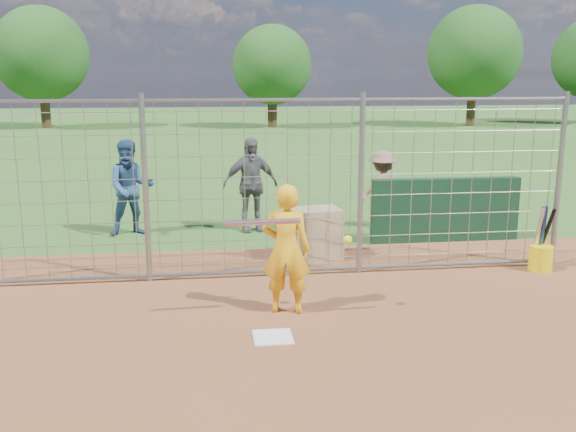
{
  "coord_description": "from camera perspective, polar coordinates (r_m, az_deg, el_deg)",
  "views": [
    {
      "loc": [
        -0.69,
        -6.76,
        2.85
      ],
      "look_at": [
        0.3,
        0.8,
        1.15
      ],
      "focal_mm": 40.0,
      "sensor_mm": 36.0,
      "label": 1
    }
  ],
  "objects": [
    {
      "name": "ground",
      "position": [
        7.37,
        -1.53,
        -10.19
      ],
      "size": [
        100.0,
        100.0,
        0.0
      ],
      "primitive_type": "plane",
      "color": "#2D591E",
      "rests_on": "ground"
    },
    {
      "name": "home_plate",
      "position": [
        7.18,
        -1.36,
        -10.72
      ],
      "size": [
        0.43,
        0.43,
        0.02
      ],
      "primitive_type": "cube",
      "color": "silver",
      "rests_on": "ground"
    },
    {
      "name": "dugout_wall",
      "position": [
        11.37,
        13.79,
        0.53
      ],
      "size": [
        2.6,
        0.2,
        1.1
      ],
      "primitive_type": "cube",
      "color": "#11381E",
      "rests_on": "ground"
    },
    {
      "name": "batter",
      "position": [
        7.68,
        -0.16,
        -2.97
      ],
      "size": [
        0.65,
        0.5,
        1.59
      ],
      "primitive_type": "imported",
      "rotation": [
        0.0,
        0.0,
        2.92
      ],
      "color": "#F5AE15",
      "rests_on": "ground"
    },
    {
      "name": "bystander_a",
      "position": [
        11.76,
        -13.78,
        2.45
      ],
      "size": [
        0.94,
        0.8,
        1.72
      ],
      "primitive_type": "imported",
      "rotation": [
        0.0,
        0.0,
        0.19
      ],
      "color": "navy",
      "rests_on": "ground"
    },
    {
      "name": "bystander_b",
      "position": [
        11.74,
        -3.36,
        2.82
      ],
      "size": [
        1.08,
        0.59,
        1.74
      ],
      "primitive_type": "imported",
      "rotation": [
        0.0,
        0.0,
        0.18
      ],
      "color": "#545659",
      "rests_on": "ground"
    },
    {
      "name": "bystander_c",
      "position": [
        12.18,
        8.38,
        2.37
      ],
      "size": [
        1.04,
        0.76,
        1.45
      ],
      "primitive_type": "imported",
      "rotation": [
        0.0,
        0.0,
        3.41
      ],
      "color": "#8C5D4C",
      "rests_on": "ground"
    },
    {
      "name": "equipment_bin",
      "position": [
        10.03,
        2.32,
        -1.59
      ],
      "size": [
        0.87,
        0.66,
        0.8
      ],
      "primitive_type": "cube",
      "rotation": [
        0.0,
        0.0,
        0.15
      ],
      "color": "tan",
      "rests_on": "ground"
    },
    {
      "name": "equipment_in_play",
      "position": [
        7.29,
        -0.38,
        -0.95
      ],
      "size": [
        1.51,
        0.27,
        0.36
      ],
      "color": "silver",
      "rests_on": "ground"
    },
    {
      "name": "bucket_with_bats",
      "position": [
        10.15,
        21.57,
        -3.2
      ],
      "size": [
        0.34,
        0.41,
        0.98
      ],
      "color": "yellow",
      "rests_on": "ground"
    },
    {
      "name": "backstop_fence",
      "position": [
        8.93,
        -2.91,
        2.29
      ],
      "size": [
        9.08,
        0.08,
        2.6
      ],
      "color": "gray",
      "rests_on": "ground"
    },
    {
      "name": "tree_line",
      "position": [
        35.11,
        -1.24,
        13.96
      ],
      "size": [
        44.66,
        6.72,
        6.48
      ],
      "color": "#3F2B19",
      "rests_on": "ground"
    }
  ]
}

